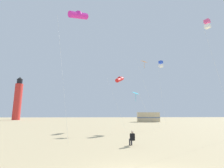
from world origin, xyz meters
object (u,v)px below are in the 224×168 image
kite_flyer_standing (132,138)px  kite_box_blue (161,64)px  kite_box_rainbow (207,24)px  kite_tube_magenta (78,15)px  lighthouse_distant (18,99)px  kite_tube_scarlet (120,79)px  rv_van_tan (148,117)px  kite_diamond_orange (144,64)px  kite_diamond_cyan (136,94)px

kite_flyer_standing → kite_box_blue: bearing=-134.4°
kite_flyer_standing → kite_box_rainbow: 18.30m
kite_tube_magenta → lighthouse_distant: 57.43m
kite_tube_scarlet → rv_van_tan: size_ratio=1.39×
rv_van_tan → kite_diamond_orange: bearing=-102.2°
kite_tube_scarlet → kite_box_rainbow: bearing=-41.2°
kite_flyer_standing → kite_tube_scarlet: size_ratio=0.13×
kite_box_rainbow → rv_van_tan: size_ratio=2.21×
kite_flyer_standing → kite_diamond_orange: bearing=-124.8°
kite_box_rainbow → kite_diamond_cyan: bearing=149.8°
kite_flyer_standing → kite_diamond_cyan: 11.82m
kite_diamond_orange → kite_box_blue: bearing=11.7°
kite_diamond_cyan → kite_diamond_orange: (2.33, 3.36, 5.71)m
kite_box_rainbow → kite_tube_scarlet: bearing=138.8°
kite_flyer_standing → kite_diamond_cyan: bearing=-119.2°
kite_box_rainbow → kite_box_blue: (-3.06, 9.03, -2.68)m
kite_flyer_standing → kite_box_rainbow: kite_box_rainbow is taller
kite_tube_magenta → kite_box_blue: kite_tube_magenta is taller
kite_box_blue → lighthouse_distant: lighthouse_distant is taller
kite_diamond_orange → kite_tube_magenta: bearing=-134.7°
kite_box_rainbow → kite_diamond_orange: bearing=126.8°
kite_flyer_standing → kite_tube_scarlet: (0.65, 14.82, 7.82)m
kite_tube_magenta → kite_diamond_orange: size_ratio=1.20×
lighthouse_distant → rv_van_tan: size_ratio=2.55×
kite_tube_magenta → rv_van_tan: kite_tube_magenta is taller
kite_diamond_orange → lighthouse_distant: bearing=136.5°
kite_tube_magenta → lighthouse_distant: size_ratio=0.84×
kite_box_rainbow → rv_van_tan: (0.17, 30.09, -12.56)m
kite_flyer_standing → kite_box_blue: (8.17, 14.57, 10.66)m
kite_tube_scarlet → rv_van_tan: bearing=62.7°
kite_box_blue → lighthouse_distant: 57.65m
lighthouse_distant → kite_diamond_orange: bearing=-43.5°
kite_tube_scarlet → lighthouse_distant: size_ratio=0.54×
kite_tube_magenta → rv_van_tan: bearing=62.6°
kite_box_rainbow → kite_tube_scarlet: kite_box_rainbow is taller
kite_tube_scarlet → kite_tube_magenta: bearing=-117.4°
kite_tube_magenta → kite_box_rainbow: 16.49m
kite_tube_magenta → kite_box_blue: size_ratio=1.19×
lighthouse_distant → rv_van_tan: lighthouse_distant is taller
kite_flyer_standing → kite_diamond_orange: 18.04m
kite_box_blue → rv_van_tan: size_ratio=1.80×
rv_van_tan → kite_box_blue: bearing=-94.4°
kite_box_rainbow → kite_tube_scarlet: 15.12m
kite_flyer_standing → kite_tube_scarlet: kite_tube_scarlet is taller
kite_diamond_cyan → kite_diamond_orange: 7.03m
kite_flyer_standing → rv_van_tan: rv_van_tan is taller
kite_tube_magenta → kite_diamond_cyan: size_ratio=2.50×
kite_flyer_standing → rv_van_tan: 37.42m
kite_box_blue → kite_tube_scarlet: bearing=178.1°
lighthouse_distant → rv_van_tan: 50.04m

